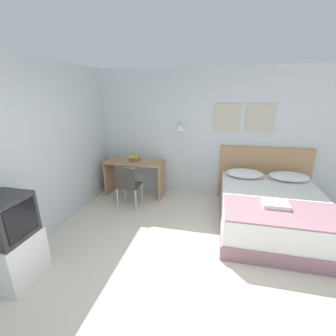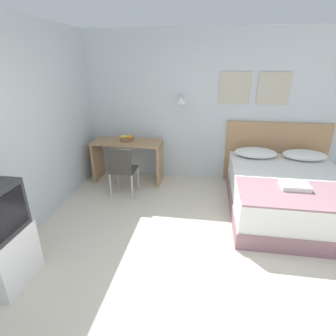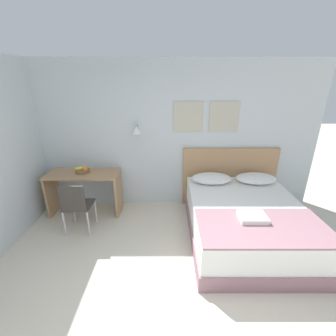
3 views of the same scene
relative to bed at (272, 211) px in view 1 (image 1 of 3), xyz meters
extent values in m
plane|color=beige|center=(-1.16, -1.67, -0.29)|extent=(24.00, 24.00, 0.00)
cube|color=silver|center=(-1.16, 1.11, 1.03)|extent=(5.44, 0.06, 2.65)
cube|color=#B7B29E|center=(-0.81, 1.07, 1.41)|extent=(0.52, 0.02, 0.52)
cube|color=#B7B29E|center=(-0.18, 1.07, 1.41)|extent=(0.52, 0.02, 0.52)
cylinder|color=#B2B2B7|center=(-1.71, 1.00, 1.26)|extent=(0.02, 0.16, 0.02)
cone|color=white|center=(-1.71, 0.91, 1.21)|extent=(0.17, 0.17, 0.12)
cube|color=gray|center=(0.00, 0.00, -0.18)|extent=(1.65, 2.04, 0.22)
cube|color=white|center=(0.00, 0.00, 0.11)|extent=(1.62, 2.00, 0.37)
cube|color=#A87F56|center=(0.00, 1.05, 0.28)|extent=(1.77, 0.06, 1.14)
ellipsoid|color=white|center=(-0.39, 0.75, 0.37)|extent=(0.71, 0.44, 0.15)
ellipsoid|color=white|center=(0.39, 0.75, 0.37)|extent=(0.71, 0.44, 0.15)
cube|color=gray|center=(0.00, -0.59, 0.31)|extent=(1.60, 0.82, 0.02)
cube|color=white|center=(-0.08, -0.45, 0.35)|extent=(0.35, 0.26, 0.06)
cube|color=#A87F56|center=(-2.67, 0.74, 0.46)|extent=(1.25, 0.53, 0.03)
cube|color=#A87F56|center=(-3.27, 0.74, 0.08)|extent=(0.04, 0.49, 0.74)
cube|color=#A87F56|center=(-2.07, 0.74, 0.08)|extent=(0.04, 0.49, 0.74)
cube|color=#3D3833|center=(-2.59, 0.21, 0.15)|extent=(0.41, 0.41, 0.02)
cube|color=#3D3833|center=(-2.59, 0.02, 0.36)|extent=(0.38, 0.03, 0.41)
cylinder|color=#B7B7BC|center=(-2.77, 0.39, -0.08)|extent=(0.03, 0.03, 0.43)
cylinder|color=#B7B7BC|center=(-2.40, 0.39, -0.08)|extent=(0.03, 0.03, 0.43)
cylinder|color=#B7B7BC|center=(-2.77, 0.02, -0.08)|extent=(0.03, 0.03, 0.43)
cylinder|color=#B7B7BC|center=(-2.40, 0.02, -0.08)|extent=(0.03, 0.03, 0.43)
cylinder|color=brown|center=(-2.68, 0.77, 0.51)|extent=(0.25, 0.25, 0.05)
sphere|color=orange|center=(-2.63, 0.76, 0.55)|extent=(0.08, 0.08, 0.08)
ellipsoid|color=yellow|center=(-2.73, 0.78, 0.55)|extent=(0.18, 0.12, 0.06)
cube|color=white|center=(-3.22, -1.86, 0.00)|extent=(0.49, 0.56, 0.58)
cube|color=#2D2D30|center=(-3.22, -1.86, 0.54)|extent=(0.47, 0.50, 0.50)
cube|color=black|center=(-2.98, -1.86, 0.54)|extent=(0.01, 0.40, 0.39)
camera|label=1|loc=(-0.96, -3.60, 1.86)|focal=24.00mm
camera|label=2|loc=(-1.24, -3.68, 1.84)|focal=28.00mm
camera|label=3|loc=(-1.17, -2.91, 1.96)|focal=24.00mm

